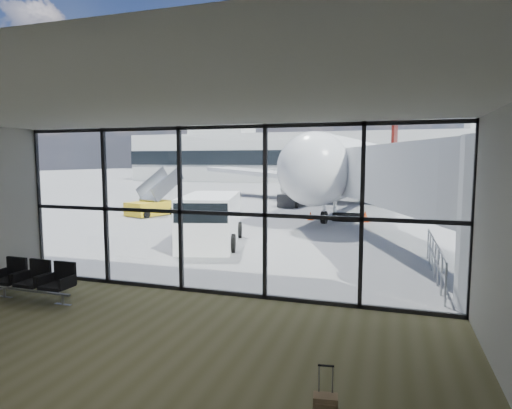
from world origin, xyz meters
The scene contains 19 objects.
ground centered at (0.00, 40.00, 0.00)m, with size 220.00×220.00×0.00m, color slate.
lounge_shell centered at (0.00, -4.80, 2.65)m, with size 12.02×8.01×4.51m.
glass_curtain_wall centered at (0.00, 0.00, 2.25)m, with size 12.10×0.12×4.50m.
jet_bridge centered at (4.90, 7.07, 2.76)m, with size 8.00×16.50×4.33m.
apron_railing centered at (5.60, 3.50, 0.72)m, with size 0.06×5.46×1.11m.
far_terminal centered at (-0.59, 61.97, 4.21)m, with size 80.00×12.20×11.00m.
tree_0 centered at (-45.00, 72.00, 4.63)m, with size 4.95×4.95×7.12m.
tree_1 centered at (-39.00, 72.00, 5.25)m, with size 5.61×5.61×8.07m.
tree_2 centered at (-33.00, 72.00, 5.88)m, with size 6.27×6.27×9.03m.
tree_3 centered at (-27.00, 72.00, 4.63)m, with size 4.95×4.95×7.12m.
tree_4 centered at (-21.00, 72.00, 5.25)m, with size 5.61×5.61×8.07m.
tree_5 centered at (-15.00, 72.00, 5.88)m, with size 6.27×6.27×9.03m.
seating_row centered at (-4.43, -1.82, 0.57)m, with size 2.31×0.66×1.02m.
airliner centered at (2.47, 28.62, 3.07)m, with size 33.58×39.05×10.08m.
service_van centered at (-3.02, 6.12, 1.09)m, with size 3.34×5.28×2.13m.
belt_loader centered at (-2.98, 22.08, 0.60)m, with size 1.95×4.02×1.78m.
mobile_stairs centered at (-10.67, 14.11, 0.60)m, with size 2.71×3.90×2.51m.
traffic_cone_b centered at (2.86, 15.17, 0.31)m, with size 0.46×0.46×0.65m.
traffic_cone_c centered at (-0.34, 15.00, 0.25)m, with size 0.36×0.36×0.52m.
Camera 1 is at (4.24, -10.37, 3.59)m, focal length 30.00 mm.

